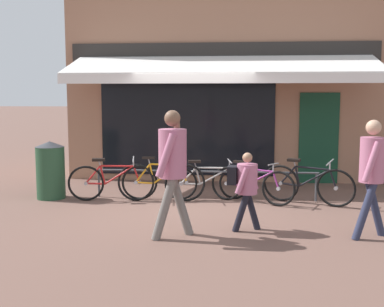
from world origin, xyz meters
The scene contains 12 objects.
ground_plane centered at (0.00, 0.00, 0.00)m, with size 160.00×160.00×0.00m, color brown.
shop_front centered at (0.53, 4.23, 2.91)m, with size 7.48×4.54×5.83m.
bike_rack_rail centered at (0.28, 0.74, 0.49)m, with size 4.39×0.04×0.57m.
bicycle_red centered at (-1.50, 0.43, 0.38)m, with size 1.71×0.52×0.84m.
bicycle_orange centered at (-0.56, 0.51, 0.39)m, with size 1.71×0.52×0.88m.
bicycle_silver centered at (0.34, 0.70, 0.35)m, with size 1.70×0.52×0.78m.
bicycle_purple centered at (1.19, 0.48, 0.36)m, with size 1.60×0.79×0.80m.
bicycle_black centered at (2.22, 0.45, 0.38)m, with size 1.66×0.84×0.87m.
pedestrian_adult centered at (0.00, -1.87, 1.12)m, with size 0.60×0.73×1.85m.
pedestrian_child centered at (1.03, -1.42, 0.73)m, with size 0.52×0.48×1.20m.
pedestrian_second_adult centered at (2.81, -1.63, 1.04)m, with size 0.56×0.61×1.71m.
litter_bin centered at (-2.77, 0.52, 0.57)m, with size 0.57×0.57×1.14m.
Camera 1 is at (0.93, -8.57, 2.03)m, focal length 45.00 mm.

